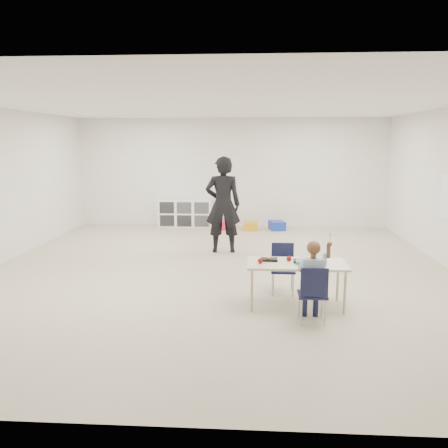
# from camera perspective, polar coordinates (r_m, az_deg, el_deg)

# --- Properties ---
(room) EXTENTS (9.00, 9.02, 2.80)m
(room) POSITION_cam_1_polar(r_m,az_deg,el_deg) (7.92, -0.64, 4.05)
(room) COLOR beige
(room) RESTS_ON ground
(table) EXTENTS (1.32, 0.66, 0.61)m
(table) POSITION_cam_1_polar(r_m,az_deg,el_deg) (6.53, 8.68, -7.17)
(table) COLOR beige
(table) RESTS_ON ground
(chair_near) EXTENTS (0.35, 0.33, 0.73)m
(chair_near) POSITION_cam_1_polar(r_m,az_deg,el_deg) (6.00, 10.58, -8.20)
(chair_near) COLOR black
(chair_near) RESTS_ON ground
(chair_far) EXTENTS (0.35, 0.33, 0.73)m
(chair_far) POSITION_cam_1_polar(r_m,az_deg,el_deg) (7.03, 7.09, -5.41)
(chair_far) COLOR black
(chair_far) RESTS_ON ground
(child) EXTENTS (0.48, 0.48, 1.14)m
(child) POSITION_cam_1_polar(r_m,az_deg,el_deg) (5.94, 10.65, -6.28)
(child) COLOR #AFC4ED
(child) RESTS_ON chair_near
(lunch_tray_near) EXTENTS (0.22, 0.16, 0.03)m
(lunch_tray_near) POSITION_cam_1_polar(r_m,az_deg,el_deg) (6.49, 9.36, -4.42)
(lunch_tray_near) COLOR black
(lunch_tray_near) RESTS_ON table
(lunch_tray_far) EXTENTS (0.22, 0.16, 0.03)m
(lunch_tray_far) POSITION_cam_1_polar(r_m,az_deg,el_deg) (6.51, 5.47, -4.28)
(lunch_tray_far) COLOR black
(lunch_tray_far) RESTS_ON table
(milk_carton) EXTENTS (0.07, 0.07, 0.10)m
(milk_carton) POSITION_cam_1_polar(r_m,az_deg,el_deg) (6.34, 9.00, -4.43)
(milk_carton) COLOR white
(milk_carton) RESTS_ON table
(bread_roll) EXTENTS (0.09, 0.09, 0.07)m
(bread_roll) POSITION_cam_1_polar(r_m,az_deg,el_deg) (6.40, 11.58, -4.52)
(bread_roll) COLOR tan
(bread_roll) RESTS_ON table
(apple_near) EXTENTS (0.07, 0.07, 0.07)m
(apple_near) POSITION_cam_1_polar(r_m,az_deg,el_deg) (6.51, 7.81, -4.14)
(apple_near) COLOR maroon
(apple_near) RESTS_ON table
(apple_far) EXTENTS (0.07, 0.07, 0.07)m
(apple_far) POSITION_cam_1_polar(r_m,az_deg,el_deg) (6.35, 4.38, -4.44)
(apple_far) COLOR maroon
(apple_far) RESTS_ON table
(cubby_shelf) EXTENTS (1.40, 0.40, 0.70)m
(cubby_shelf) POSITION_cam_1_polar(r_m,az_deg,el_deg) (12.41, -4.68, 1.29)
(cubby_shelf) COLOR white
(cubby_shelf) RESTS_ON ground
(rules_poster) EXTENTS (0.02, 0.60, 0.80)m
(rules_poster) POSITION_cam_1_polar(r_m,az_deg,el_deg) (9.16, 25.39, 2.95)
(rules_poster) COLOR white
(rules_poster) RESTS_ON room
(adult) EXTENTS (0.74, 0.52, 1.92)m
(adult) POSITION_cam_1_polar(r_m,az_deg,el_deg) (9.45, -0.13, 2.34)
(adult) COLOR black
(adult) RESTS_ON ground
(bin_red) EXTENTS (0.41, 0.50, 0.23)m
(bin_red) POSITION_cam_1_polar(r_m,az_deg,el_deg) (12.05, -0.14, -0.07)
(bin_red) COLOR red
(bin_red) RESTS_ON ground
(bin_yellow) EXTENTS (0.35, 0.44, 0.21)m
(bin_yellow) POSITION_cam_1_polar(r_m,az_deg,el_deg) (11.96, 3.25, -0.21)
(bin_yellow) COLOR orange
(bin_yellow) RESTS_ON ground
(bin_blue) EXTENTS (0.44, 0.52, 0.22)m
(bin_blue) POSITION_cam_1_polar(r_m,az_deg,el_deg) (12.04, 6.39, -0.17)
(bin_blue) COLOR #1630A9
(bin_blue) RESTS_ON ground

